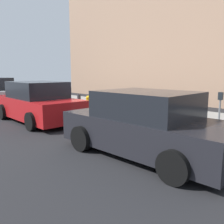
{
  "coord_description": "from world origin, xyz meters",
  "views": [
    {
      "loc": [
        -7.86,
        6.04,
        1.96
      ],
      "look_at": [
        -2.16,
        0.62,
        0.66
      ],
      "focal_mm": 38.37,
      "sensor_mm": 36.0,
      "label": 1
    }
  ],
  "objects_px": {
    "suitcase_black_1": "(168,117)",
    "suitcase_red_6": "(113,110)",
    "suitcase_black_8": "(98,108)",
    "parked_car_charcoal_0": "(146,125)",
    "parked_car_red_1": "(38,103)",
    "fire_hydrant": "(88,104)",
    "suitcase_silver_0": "(180,123)",
    "bollard_post": "(79,103)",
    "suitcase_navy_4": "(132,112)",
    "suitcase_silver_7": "(106,108)",
    "suitcase_teal_2": "(154,116)",
    "parking_meter": "(220,108)",
    "suitcase_maroon_5": "(120,111)",
    "suitcase_olive_3": "(143,114)"
  },
  "relations": [
    {
      "from": "parking_meter",
      "to": "parked_car_charcoal_0",
      "type": "relative_size",
      "value": 0.3
    },
    {
      "from": "suitcase_silver_7",
      "to": "suitcase_teal_2",
      "type": "bearing_deg",
      "value": 177.91
    },
    {
      "from": "suitcase_black_1",
      "to": "suitcase_red_6",
      "type": "relative_size",
      "value": 1.11
    },
    {
      "from": "suitcase_silver_7",
      "to": "parked_car_red_1",
      "type": "bearing_deg",
      "value": 55.68
    },
    {
      "from": "suitcase_black_8",
      "to": "fire_hydrant",
      "type": "distance_m",
      "value": 0.66
    },
    {
      "from": "suitcase_black_1",
      "to": "suitcase_maroon_5",
      "type": "height_order",
      "value": "suitcase_maroon_5"
    },
    {
      "from": "suitcase_teal_2",
      "to": "suitcase_maroon_5",
      "type": "distance_m",
      "value": 1.61
    },
    {
      "from": "suitcase_silver_7",
      "to": "parking_meter",
      "type": "bearing_deg",
      "value": -177.82
    },
    {
      "from": "suitcase_black_8",
      "to": "parked_car_charcoal_0",
      "type": "relative_size",
      "value": 0.14
    },
    {
      "from": "suitcase_maroon_5",
      "to": "parked_car_charcoal_0",
      "type": "bearing_deg",
      "value": 144.31
    },
    {
      "from": "bollard_post",
      "to": "parked_car_charcoal_0",
      "type": "xyz_separation_m",
      "value": [
        -5.59,
        2.08,
        0.16
      ]
    },
    {
      "from": "suitcase_silver_0",
      "to": "suitcase_silver_7",
      "type": "relative_size",
      "value": 0.91
    },
    {
      "from": "parked_car_red_1",
      "to": "fire_hydrant",
      "type": "bearing_deg",
      "value": -101.03
    },
    {
      "from": "suitcase_black_1",
      "to": "fire_hydrant",
      "type": "height_order",
      "value": "suitcase_black_1"
    },
    {
      "from": "suitcase_black_1",
      "to": "suitcase_red_6",
      "type": "height_order",
      "value": "suitcase_black_1"
    },
    {
      "from": "suitcase_teal_2",
      "to": "parked_car_red_1",
      "type": "relative_size",
      "value": 0.22
    },
    {
      "from": "suitcase_black_1",
      "to": "suitcase_teal_2",
      "type": "bearing_deg",
      "value": 7.76
    },
    {
      "from": "suitcase_silver_0",
      "to": "suitcase_teal_2",
      "type": "relative_size",
      "value": 0.79
    },
    {
      "from": "suitcase_navy_4",
      "to": "suitcase_silver_7",
      "type": "bearing_deg",
      "value": -1.49
    },
    {
      "from": "suitcase_silver_0",
      "to": "suitcase_red_6",
      "type": "relative_size",
      "value": 0.89
    },
    {
      "from": "parking_meter",
      "to": "suitcase_black_1",
      "type": "bearing_deg",
      "value": 7.18
    },
    {
      "from": "fire_hydrant",
      "to": "bollard_post",
      "type": "bearing_deg",
      "value": 16.66
    },
    {
      "from": "suitcase_navy_4",
      "to": "parked_car_charcoal_0",
      "type": "bearing_deg",
      "value": 137.49
    },
    {
      "from": "fire_hydrant",
      "to": "parked_car_red_1",
      "type": "bearing_deg",
      "value": 78.97
    },
    {
      "from": "fire_hydrant",
      "to": "bollard_post",
      "type": "distance_m",
      "value": 0.52
    },
    {
      "from": "suitcase_maroon_5",
      "to": "bollard_post",
      "type": "bearing_deg",
      "value": 2.0
    },
    {
      "from": "suitcase_navy_4",
      "to": "fire_hydrant",
      "type": "bearing_deg",
      "value": 0.74
    },
    {
      "from": "fire_hydrant",
      "to": "suitcase_navy_4",
      "type": "bearing_deg",
      "value": -179.26
    },
    {
      "from": "suitcase_teal_2",
      "to": "suitcase_navy_4",
      "type": "bearing_deg",
      "value": -2.94
    },
    {
      "from": "suitcase_black_1",
      "to": "parking_meter",
      "type": "bearing_deg",
      "value": -172.82
    },
    {
      "from": "suitcase_black_8",
      "to": "suitcase_silver_7",
      "type": "bearing_deg",
      "value": -172.11
    },
    {
      "from": "suitcase_silver_0",
      "to": "suitcase_maroon_5",
      "type": "bearing_deg",
      "value": -0.03
    },
    {
      "from": "suitcase_black_8",
      "to": "parking_meter",
      "type": "relative_size",
      "value": 0.47
    },
    {
      "from": "suitcase_black_8",
      "to": "parked_car_red_1",
      "type": "height_order",
      "value": "parked_car_red_1"
    },
    {
      "from": "suitcase_teal_2",
      "to": "parked_car_charcoal_0",
      "type": "relative_size",
      "value": 0.23
    },
    {
      "from": "bollard_post",
      "to": "parked_car_red_1",
      "type": "relative_size",
      "value": 0.19
    },
    {
      "from": "parked_car_charcoal_0",
      "to": "fire_hydrant",
      "type": "bearing_deg",
      "value": -23.61
    },
    {
      "from": "suitcase_navy_4",
      "to": "parked_car_red_1",
      "type": "relative_size",
      "value": 0.2
    },
    {
      "from": "suitcase_black_1",
      "to": "suitcase_maroon_5",
      "type": "xyz_separation_m",
      "value": [
        2.15,
        0.11,
        -0.03
      ]
    },
    {
      "from": "suitcase_red_6",
      "to": "bollard_post",
      "type": "xyz_separation_m",
      "value": [
        2.09,
        0.17,
        0.11
      ]
    },
    {
      "from": "suitcase_silver_7",
      "to": "parking_meter",
      "type": "height_order",
      "value": "parking_meter"
    },
    {
      "from": "suitcase_olive_3",
      "to": "suitcase_red_6",
      "type": "distance_m",
      "value": 1.58
    },
    {
      "from": "suitcase_maroon_5",
      "to": "parked_car_charcoal_0",
      "type": "height_order",
      "value": "parked_car_charcoal_0"
    },
    {
      "from": "suitcase_black_1",
      "to": "suitcase_navy_4",
      "type": "relative_size",
      "value": 1.11
    },
    {
      "from": "suitcase_maroon_5",
      "to": "suitcase_red_6",
      "type": "height_order",
      "value": "suitcase_maroon_5"
    },
    {
      "from": "parked_car_charcoal_0",
      "to": "parked_car_red_1",
      "type": "height_order",
      "value": "parked_car_red_1"
    },
    {
      "from": "suitcase_red_6",
      "to": "suitcase_black_8",
      "type": "relative_size",
      "value": 1.45
    },
    {
      "from": "suitcase_black_1",
      "to": "bollard_post",
      "type": "relative_size",
      "value": 1.16
    },
    {
      "from": "parking_meter",
      "to": "parked_car_red_1",
      "type": "height_order",
      "value": "parked_car_red_1"
    },
    {
      "from": "suitcase_black_1",
      "to": "suitcase_teal_2",
      "type": "relative_size",
      "value": 0.98
    }
  ]
}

